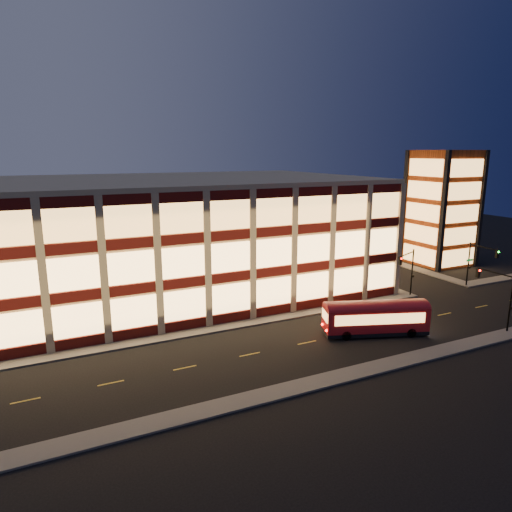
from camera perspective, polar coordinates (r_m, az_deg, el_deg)
ground at (r=47.46m, az=-1.66°, el=-9.00°), size 200.00×200.00×0.00m
sidewalk_office_south at (r=47.26m, az=-5.53°, el=-9.05°), size 54.00×2.00×0.15m
sidewalk_office_east at (r=72.52m, az=9.52°, el=-1.37°), size 2.00×30.00×0.15m
sidewalk_tower_south at (r=73.22m, az=27.92°, el=-2.58°), size 14.00×2.00×0.15m
sidewalk_tower_west at (r=79.24m, az=16.05°, el=-0.49°), size 2.00×30.00×0.15m
sidewalk_near at (r=37.04m, az=6.88°, el=-15.58°), size 100.00×2.00×0.15m
office_building at (r=60.02m, az=-10.88°, el=2.62°), size 50.45×30.45×14.50m
stair_tower at (r=78.40m, az=22.18°, el=5.55°), size 8.60×8.60×18.00m
traffic_signal_far at (r=58.57m, az=18.47°, el=-1.20°), size 3.79×1.87×6.00m
traffic_signal_right at (r=66.29m, az=26.04°, el=-0.28°), size 1.20×4.37×6.00m
traffic_signal_near at (r=52.43m, az=28.04°, el=-3.65°), size 0.32×4.45×6.00m
trolley_bus at (r=46.81m, az=14.72°, el=-7.25°), size 10.43×5.81×3.44m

